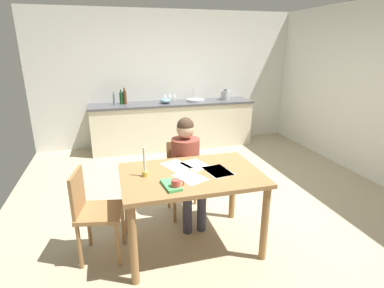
{
  "coord_description": "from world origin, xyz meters",
  "views": [
    {
      "loc": [
        -1.18,
        -3.49,
        1.95
      ],
      "look_at": [
        -0.29,
        -0.22,
        0.85
      ],
      "focal_mm": 28.46,
      "sensor_mm": 36.0,
      "label": 1
    }
  ],
  "objects_px": {
    "stovetop_kettle": "(225,95)",
    "dining_table": "(191,184)",
    "chair_side_empty": "(93,210)",
    "bottle_oil": "(115,99)",
    "coffee_mug": "(176,184)",
    "wine_glass_back_left": "(164,96)",
    "mixing_bowl": "(165,101)",
    "person_seated": "(187,163)",
    "candlestick": "(145,168)",
    "bottle_vinegar": "(121,98)",
    "sink_unit": "(196,100)",
    "chair_at_table": "(184,174)",
    "book_magazine": "(171,185)",
    "wine_glass_near_sink": "(174,95)",
    "bottle_wine_red": "(125,97)",
    "wine_glass_by_kettle": "(169,96)"
  },
  "relations": [
    {
      "from": "stovetop_kettle",
      "to": "dining_table",
      "type": "bearing_deg",
      "value": -116.4
    },
    {
      "from": "chair_side_empty",
      "to": "bottle_oil",
      "type": "xyz_separation_m",
      "value": [
        0.32,
        3.14,
        0.5
      ]
    },
    {
      "from": "dining_table",
      "to": "coffee_mug",
      "type": "distance_m",
      "value": 0.39
    },
    {
      "from": "dining_table",
      "to": "wine_glass_back_left",
      "type": "relative_size",
      "value": 8.58
    },
    {
      "from": "chair_side_empty",
      "to": "mixing_bowl",
      "type": "height_order",
      "value": "mixing_bowl"
    },
    {
      "from": "person_seated",
      "to": "chair_side_empty",
      "type": "distance_m",
      "value": 1.13
    },
    {
      "from": "person_seated",
      "to": "candlestick",
      "type": "xyz_separation_m",
      "value": [
        -0.53,
        -0.49,
        0.2
      ]
    },
    {
      "from": "coffee_mug",
      "to": "bottle_vinegar",
      "type": "bearing_deg",
      "value": 94.32
    },
    {
      "from": "sink_unit",
      "to": "bottle_oil",
      "type": "xyz_separation_m",
      "value": [
        -1.55,
        0.05,
        0.08
      ]
    },
    {
      "from": "chair_at_table",
      "to": "coffee_mug",
      "type": "distance_m",
      "value": 1.08
    },
    {
      "from": "chair_at_table",
      "to": "book_magazine",
      "type": "distance_m",
      "value": 1.03
    },
    {
      "from": "chair_at_table",
      "to": "wine_glass_near_sink",
      "type": "height_order",
      "value": "wine_glass_near_sink"
    },
    {
      "from": "dining_table",
      "to": "mixing_bowl",
      "type": "relative_size",
      "value": 6.32
    },
    {
      "from": "person_seated",
      "to": "book_magazine",
      "type": "relative_size",
      "value": 4.78
    },
    {
      "from": "bottle_oil",
      "to": "person_seated",
      "type": "bearing_deg",
      "value": -75.5
    },
    {
      "from": "bottle_wine_red",
      "to": "mixing_bowl",
      "type": "relative_size",
      "value": 1.44
    },
    {
      "from": "person_seated",
      "to": "bottle_vinegar",
      "type": "xyz_separation_m",
      "value": [
        -0.57,
        2.69,
        0.34
      ]
    },
    {
      "from": "chair_side_empty",
      "to": "bottle_vinegar",
      "type": "distance_m",
      "value": 3.22
    },
    {
      "from": "candlestick",
      "to": "bottle_wine_red",
      "type": "distance_m",
      "value": 3.18
    },
    {
      "from": "mixing_bowl",
      "to": "wine_glass_near_sink",
      "type": "distance_m",
      "value": 0.32
    },
    {
      "from": "bottle_vinegar",
      "to": "person_seated",
      "type": "bearing_deg",
      "value": -77.99
    },
    {
      "from": "bottle_vinegar",
      "to": "wine_glass_near_sink",
      "type": "xyz_separation_m",
      "value": [
        1.02,
        0.09,
        -0.01
      ]
    },
    {
      "from": "sink_unit",
      "to": "wine_glass_near_sink",
      "type": "bearing_deg",
      "value": 160.08
    },
    {
      "from": "book_magazine",
      "to": "chair_side_empty",
      "type": "bearing_deg",
      "value": 147.74
    },
    {
      "from": "wine_glass_back_left",
      "to": "stovetop_kettle",
      "type": "bearing_deg",
      "value": -7.05
    },
    {
      "from": "mixing_bowl",
      "to": "person_seated",
      "type": "bearing_deg",
      "value": -95.25
    },
    {
      "from": "bottle_oil",
      "to": "candlestick",
      "type": "bearing_deg",
      "value": -86.99
    },
    {
      "from": "bottle_wine_red",
      "to": "bottle_oil",
      "type": "bearing_deg",
      "value": -179.4
    },
    {
      "from": "wine_glass_back_left",
      "to": "bottle_oil",
      "type": "bearing_deg",
      "value": -174.51
    },
    {
      "from": "candlestick",
      "to": "mixing_bowl",
      "type": "bearing_deg",
      "value": 75.95
    },
    {
      "from": "wine_glass_near_sink",
      "to": "wine_glass_back_left",
      "type": "height_order",
      "value": "same"
    },
    {
      "from": "candlestick",
      "to": "mixing_bowl",
      "type": "height_order",
      "value": "candlestick"
    },
    {
      "from": "chair_side_empty",
      "to": "book_magazine",
      "type": "height_order",
      "value": "chair_side_empty"
    },
    {
      "from": "chair_at_table",
      "to": "bottle_oil",
      "type": "relative_size",
      "value": 3.58
    },
    {
      "from": "bottle_wine_red",
      "to": "wine_glass_near_sink",
      "type": "relative_size",
      "value": 1.95
    },
    {
      "from": "candlestick",
      "to": "sink_unit",
      "type": "distance_m",
      "value": 3.41
    },
    {
      "from": "bottle_oil",
      "to": "wine_glass_back_left",
      "type": "xyz_separation_m",
      "value": [
        0.95,
        0.09,
        0.01
      ]
    },
    {
      "from": "chair_at_table",
      "to": "coffee_mug",
      "type": "bearing_deg",
      "value": -107.46
    },
    {
      "from": "bottle_vinegar",
      "to": "wine_glass_back_left",
      "type": "relative_size",
      "value": 1.75
    },
    {
      "from": "bottle_vinegar",
      "to": "stovetop_kettle",
      "type": "distance_m",
      "value": 2.05
    },
    {
      "from": "chair_at_table",
      "to": "mixing_bowl",
      "type": "relative_size",
      "value": 4.14
    },
    {
      "from": "candlestick",
      "to": "bottle_vinegar",
      "type": "height_order",
      "value": "bottle_vinegar"
    },
    {
      "from": "coffee_mug",
      "to": "bottle_wine_red",
      "type": "relative_size",
      "value": 0.38
    },
    {
      "from": "person_seated",
      "to": "sink_unit",
      "type": "bearing_deg",
      "value": 72.01
    },
    {
      "from": "coffee_mug",
      "to": "book_magazine",
      "type": "distance_m",
      "value": 0.07
    },
    {
      "from": "bottle_vinegar",
      "to": "bottle_wine_red",
      "type": "xyz_separation_m",
      "value": [
        0.06,
        -0.0,
        0.01
      ]
    },
    {
      "from": "sink_unit",
      "to": "chair_at_table",
      "type": "bearing_deg",
      "value": -108.99
    },
    {
      "from": "wine_glass_by_kettle",
      "to": "wine_glass_back_left",
      "type": "distance_m",
      "value": 0.1
    },
    {
      "from": "book_magazine",
      "to": "chair_at_table",
      "type": "bearing_deg",
      "value": 61.82
    },
    {
      "from": "chair_at_table",
      "to": "wine_glass_near_sink",
      "type": "xyz_separation_m",
      "value": [
        0.45,
        2.63,
        0.52
      ]
    }
  ]
}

